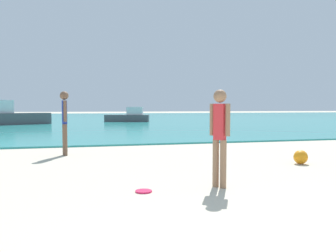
{
  "coord_description": "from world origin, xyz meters",
  "views": [
    {
      "loc": [
        -2.15,
        -1.56,
        1.32
      ],
      "look_at": [
        0.02,
        6.85,
        0.84
      ],
      "focal_mm": 36.74,
      "sensor_mm": 36.0,
      "label": 1
    }
  ],
  "objects_px": {
    "boat_near": "(9,116)",
    "beach_ball": "(301,157)",
    "person_distant": "(65,119)",
    "boat_far": "(129,117)",
    "frisbee": "(144,191)",
    "person_standing": "(220,132)"
  },
  "relations": [
    {
      "from": "frisbee",
      "to": "boat_far",
      "type": "bearing_deg",
      "value": 82.59
    },
    {
      "from": "person_distant",
      "to": "boat_far",
      "type": "bearing_deg",
      "value": 159.08
    },
    {
      "from": "boat_near",
      "to": "beach_ball",
      "type": "relative_size",
      "value": 16.73
    },
    {
      "from": "boat_near",
      "to": "boat_far",
      "type": "xyz_separation_m",
      "value": [
        9.1,
        2.8,
        -0.17
      ]
    },
    {
      "from": "person_distant",
      "to": "boat_far",
      "type": "relative_size",
      "value": 0.44
    },
    {
      "from": "boat_near",
      "to": "person_distant",
      "type": "bearing_deg",
      "value": -100.22
    },
    {
      "from": "person_distant",
      "to": "boat_far",
      "type": "xyz_separation_m",
      "value": [
        4.54,
        19.97,
        -0.49
      ]
    },
    {
      "from": "frisbee",
      "to": "boat_near",
      "type": "xyz_separation_m",
      "value": [
        -5.91,
        21.73,
        0.66
      ]
    },
    {
      "from": "person_standing",
      "to": "boat_far",
      "type": "xyz_separation_m",
      "value": [
        1.93,
        24.53,
        -0.41
      ]
    },
    {
      "from": "frisbee",
      "to": "boat_far",
      "type": "height_order",
      "value": "boat_far"
    },
    {
      "from": "frisbee",
      "to": "beach_ball",
      "type": "relative_size",
      "value": 0.8
    },
    {
      "from": "boat_far",
      "to": "person_standing",
      "type": "bearing_deg",
      "value": 101.66
    },
    {
      "from": "boat_near",
      "to": "frisbee",
      "type": "bearing_deg",
      "value": -99.88
    },
    {
      "from": "frisbee",
      "to": "beach_ball",
      "type": "xyz_separation_m",
      "value": [
        4.01,
        1.7,
        0.15
      ]
    },
    {
      "from": "frisbee",
      "to": "person_distant",
      "type": "height_order",
      "value": "person_distant"
    },
    {
      "from": "person_standing",
      "to": "person_distant",
      "type": "xyz_separation_m",
      "value": [
        -2.61,
        4.56,
        0.08
      ]
    },
    {
      "from": "person_standing",
      "to": "boat_far",
      "type": "height_order",
      "value": "person_standing"
    },
    {
      "from": "person_standing",
      "to": "boat_far",
      "type": "distance_m",
      "value": 24.61
    },
    {
      "from": "person_distant",
      "to": "boat_near",
      "type": "xyz_separation_m",
      "value": [
        -4.56,
        17.17,
        -0.33
      ]
    },
    {
      "from": "person_standing",
      "to": "boat_far",
      "type": "bearing_deg",
      "value": -42.09
    },
    {
      "from": "person_distant",
      "to": "beach_ball",
      "type": "height_order",
      "value": "person_distant"
    },
    {
      "from": "beach_ball",
      "to": "person_standing",
      "type": "bearing_deg",
      "value": -148.32
    }
  ]
}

